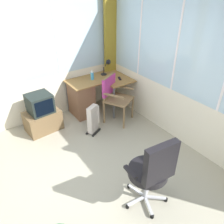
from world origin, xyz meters
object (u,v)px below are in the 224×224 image
spray_bottle (92,75)px  tv_on_stand (42,115)px  wooden_armchair (113,93)px  office_chair (153,170)px  desk (84,97)px  tv_remote (120,78)px  space_heater (93,119)px  desk_lamp (108,65)px

spray_bottle → tv_on_stand: size_ratio=0.28×
wooden_armchair → office_chair: size_ratio=0.89×
desk → office_chair: (-0.42, -2.51, 0.22)m
office_chair → tv_on_stand: (-0.54, 2.42, -0.29)m
tv_remote → wooden_armchair: wooden_armchair is taller
tv_remote → space_heater: (-0.91, -0.41, -0.46)m
space_heater → wooden_armchair: bearing=16.0°
tv_remote → spray_bottle: 0.58m
desk_lamp → office_chair: 2.79m
tv_remote → wooden_armchair: size_ratio=0.16×
office_chair → tv_on_stand: bearing=102.5°
office_chair → spray_bottle: bearing=75.5°
desk_lamp → space_heater: desk_lamp is taller
desk_lamp → tv_remote: size_ratio=2.28×
desk_lamp → spray_bottle: 0.43m
wooden_armchair → office_chair: office_chair is taller
tv_remote → space_heater: tv_remote is taller
tv_on_stand → desk_lamp: bearing=4.8°
desk_lamp → tv_remote: bearing=-78.1°
spray_bottle → tv_on_stand: bearing=-175.4°
tv_remote → space_heater: size_ratio=0.26×
tv_remote → tv_on_stand: size_ratio=0.20×
tv_on_stand → space_heater: size_ratio=1.34×
spray_bottle → tv_on_stand: spray_bottle is taller
spray_bottle → office_chair: size_ratio=0.20×
tv_on_stand → desk: bearing=5.3°
desk → wooden_armchair: 0.70m
tv_remote → wooden_armchair: (-0.34, -0.25, -0.14)m
tv_on_stand → tv_remote: bearing=-7.0°
desk → wooden_armchair: bearing=-54.5°
tv_remote → spray_bottle: size_ratio=0.69×
desk → desk_lamp: desk_lamp is taller
tv_remote → spray_bottle: (-0.49, 0.30, 0.09)m
spray_bottle → wooden_armchair: 0.61m
wooden_armchair → desk: bearing=125.5°
wooden_armchair → spray_bottle: bearing=105.5°
desk → tv_remote: 0.86m
desk → office_chair: bearing=-99.4°
spray_bottle → tv_on_stand: 1.30m
desk_lamp → tv_on_stand: bearing=-175.2°
office_chair → tv_on_stand: size_ratio=1.40×
spray_bottle → tv_remote: bearing=-31.5°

